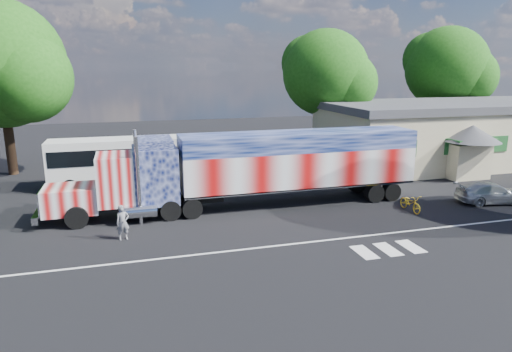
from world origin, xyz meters
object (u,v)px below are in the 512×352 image
object	(u,v)px
woman	(123,223)
tree_ne_a	(327,73)
tree_far_ne	(448,68)
bicycle	(410,203)
semi_truck	(256,167)
parked_car	(492,193)
tree_nw_a	(2,64)
coach_bus	(135,161)

from	to	relation	value
woman	tree_ne_a	xyz separation A→B (m)	(18.03, 16.69, 6.65)
woman	tree_far_ne	size ratio (longest dim) A/B	0.14
woman	bicycle	xyz separation A→B (m)	(15.84, 0.05, -0.36)
semi_truck	parked_car	world-z (taller)	semi_truck
semi_truck	bicycle	size ratio (longest dim) A/B	11.57
tree_ne_a	semi_truck	bearing A→B (deg)	-128.20
bicycle	tree_nw_a	distance (m)	30.00
tree_nw_a	tree_far_ne	bearing A→B (deg)	4.54
coach_bus	tree_nw_a	xyz separation A→B (m)	(-8.91, 5.93, 6.53)
coach_bus	woman	distance (m)	10.73
woman	bicycle	bearing A→B (deg)	-12.61
tree_far_ne	tree_ne_a	bearing A→B (deg)	-168.23
woman	tree_nw_a	distance (m)	19.82
semi_truck	tree_ne_a	world-z (taller)	tree_ne_a
parked_car	woman	world-z (taller)	woman
coach_bus	tree_far_ne	world-z (taller)	tree_far_ne
bicycle	tree_nw_a	world-z (taller)	tree_nw_a
parked_car	tree_nw_a	bearing A→B (deg)	71.25
semi_truck	woman	xyz separation A→B (m)	(-7.59, -3.42, -1.54)
tree_nw_a	tree_far_ne	size ratio (longest dim) A/B	1.06
coach_bus	tree_far_ne	xyz separation A→B (m)	(32.28, 9.20, 6.22)
tree_ne_a	tree_nw_a	world-z (taller)	tree_nw_a
bicycle	tree_ne_a	xyz separation A→B (m)	(2.19, 16.64, 7.01)
semi_truck	tree_ne_a	xyz separation A→B (m)	(10.44, 13.26, 5.11)
bicycle	woman	bearing A→B (deg)	179.54
parked_car	woman	bearing A→B (deg)	100.69
parked_car	tree_ne_a	bearing A→B (deg)	22.45
semi_truck	woman	world-z (taller)	semi_truck
tree_ne_a	tree_far_ne	bearing A→B (deg)	11.77
semi_truck	tree_ne_a	size ratio (longest dim) A/B	1.91
tree_ne_a	tree_far_ne	xyz separation A→B (m)	(15.19, 3.17, 0.43)
semi_truck	tree_far_ne	bearing A→B (deg)	32.66
tree_ne_a	tree_nw_a	size ratio (longest dim) A/B	0.88
semi_truck	coach_bus	bearing A→B (deg)	132.59
bicycle	tree_far_ne	world-z (taller)	tree_far_ne
bicycle	tree_far_ne	size ratio (longest dim) A/B	0.15
semi_truck	parked_car	size ratio (longest dim) A/B	5.08
tree_nw_a	woman	bearing A→B (deg)	-64.35
parked_car	tree_far_ne	bearing A→B (deg)	-20.12
woman	tree_ne_a	bearing A→B (deg)	29.98
semi_truck	woman	size ratio (longest dim) A/B	12.76
semi_truck	bicycle	xyz separation A→B (m)	(8.25, -3.37, -1.90)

